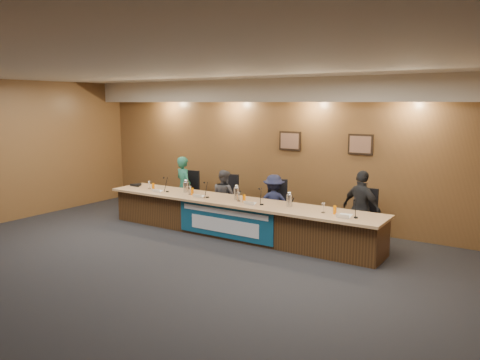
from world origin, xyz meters
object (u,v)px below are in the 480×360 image
object	(u,v)px
office_chair_d	(363,221)
panelist_d	(361,209)
dais_body	(236,219)
office_chair_c	(276,209)
office_chair_b	(227,202)
panelist_a	(184,187)
carafe_right	(289,201)
office_chair_a	(187,196)
speakerphone	(137,185)
carafe_mid	(237,194)
carafe_left	(186,187)
banner	(224,222)
panelist_c	(274,203)
panelist_b	(224,197)

from	to	relation	value
office_chair_d	panelist_d	bearing A→B (deg)	-90.89
dais_body	office_chair_c	xyz separation A→B (m)	(0.50, 0.77, 0.13)
office_chair_b	office_chair_c	world-z (taller)	same
panelist_a	carafe_right	distance (m)	3.20
office_chair_a	carafe_right	distance (m)	3.24
office_chair_b	speakerphone	world-z (taller)	speakerphone
speakerphone	office_chair_a	bearing A→B (deg)	40.29
carafe_mid	carafe_right	world-z (taller)	carafe_mid
carafe_right	speakerphone	distance (m)	4.02
dais_body	carafe_left	size ratio (longest dim) A/B	27.02
banner	office_chair_d	size ratio (longest dim) A/B	4.58
panelist_c	panelist_b	bearing A→B (deg)	-24.92
carafe_left	panelist_d	bearing A→B (deg)	9.40
panelist_a	office_chair_d	size ratio (longest dim) A/B	3.00
panelist_b	office_chair_a	world-z (taller)	panelist_b
carafe_mid	dais_body	bearing A→B (deg)	-171.59
office_chair_c	carafe_mid	size ratio (longest dim) A/B	1.93
panelist_d	carafe_right	size ratio (longest dim) A/B	6.25
dais_body	panelist_c	size ratio (longest dim) A/B	4.93
panelist_b	office_chair_a	bearing A→B (deg)	11.27
panelist_b	carafe_right	bearing A→B (deg)	177.72
panelist_b	panelist_c	distance (m)	1.26
dais_body	carafe_mid	xyz separation A→B (m)	(0.02, 0.00, 0.52)
panelist_c	panelist_d	xyz separation A→B (m)	(1.87, 0.00, 0.12)
panelist_d	office_chair_a	distance (m)	4.31
panelist_a	office_chair_a	xyz separation A→B (m)	(0.00, 0.10, -0.24)
office_chair_a	carafe_mid	bearing A→B (deg)	-26.82
panelist_a	office_chair_d	bearing A→B (deg)	-157.00
carafe_right	panelist_b	bearing A→B (deg)	161.53
panelist_a	panelist_c	distance (m)	2.43
banner	office_chair_a	world-z (taller)	banner
panelist_b	carafe_mid	xyz separation A→B (m)	(0.78, -0.67, 0.26)
banner	carafe_right	xyz separation A→B (m)	(1.20, 0.43, 0.49)
banner	dais_body	bearing A→B (deg)	90.00
dais_body	panelist_c	bearing A→B (deg)	53.28
panelist_a	speakerphone	distance (m)	1.11
panelist_b	panelist_c	size ratio (longest dim) A/B	1.00
office_chair_d	carafe_left	size ratio (longest dim) A/B	2.16
banner	speakerphone	size ratio (longest dim) A/B	6.88
carafe_right	panelist_a	bearing A→B (deg)	168.14
panelist_a	panelist_c	size ratio (longest dim) A/B	1.18
banner	panelist_a	distance (m)	2.24
office_chair_b	carafe_mid	size ratio (longest dim) A/B	1.93
speakerphone	carafe_right	bearing A→B (deg)	0.01
panelist_d	office_chair_c	xyz separation A→B (m)	(-1.87, 0.10, -0.25)
panelist_a	panelist_b	bearing A→B (deg)	-158.33
office_chair_c	carafe_mid	world-z (taller)	carafe_mid
panelist_d	office_chair_b	bearing A→B (deg)	19.29
carafe_left	speakerphone	distance (m)	1.48
panelist_c	office_chair_b	size ratio (longest dim) A/B	2.54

